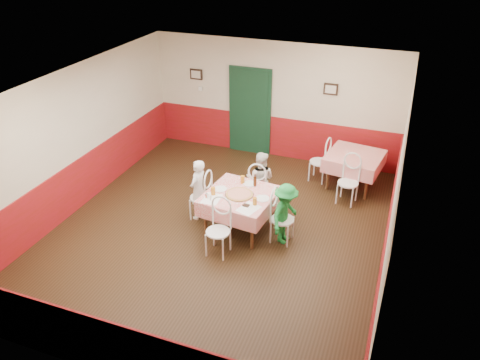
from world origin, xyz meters
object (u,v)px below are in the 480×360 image
(chair_second_a, at_px, (319,162))
(glass_c, at_px, (243,180))
(main_table, at_px, (240,211))
(chair_second_b, at_px, (348,183))
(glass_a, at_px, (213,191))
(diner_right, at_px, (285,214))
(pizza, at_px, (239,194))
(second_table, at_px, (353,170))
(chair_right, at_px, (282,220))
(chair_near, at_px, (218,232))
(diner_left, at_px, (198,190))
(chair_far, at_px, (259,188))
(diner_far, at_px, (260,180))
(chair_left, at_px, (201,198))
(wallet, at_px, (246,205))
(beer_bottle, at_px, (255,181))
(glass_b, at_px, (255,201))

(chair_second_a, relative_size, glass_c, 5.98)
(main_table, relative_size, chair_second_b, 1.36)
(glass_a, relative_size, diner_right, 0.13)
(pizza, relative_size, glass_c, 3.32)
(second_table, height_order, chair_right, chair_right)
(diner_right, bearing_deg, glass_a, 105.89)
(chair_near, bearing_deg, glass_c, 91.81)
(main_table, relative_size, second_table, 1.09)
(chair_right, height_order, diner_left, diner_left)
(chair_far, relative_size, diner_far, 0.75)
(chair_second_a, bearing_deg, diner_right, 6.46)
(diner_right, bearing_deg, chair_near, 138.99)
(chair_left, xyz_separation_m, diner_right, (1.74, -0.19, 0.13))
(main_table, distance_m, diner_right, 0.92)
(chair_near, distance_m, wallet, 0.68)
(main_table, distance_m, chair_far, 0.85)
(glass_c, xyz_separation_m, diner_right, (0.99, -0.49, -0.25))
(chair_near, xyz_separation_m, beer_bottle, (0.25, 1.22, 0.42))
(chair_second_b, distance_m, glass_b, 2.38)
(chair_left, distance_m, chair_second_a, 2.95)
(chair_far, relative_size, chair_near, 1.00)
(second_table, relative_size, glass_b, 8.15)
(diner_left, bearing_deg, chair_far, 133.06)
(beer_bottle, distance_m, wallet, 0.73)
(second_table, xyz_separation_m, diner_left, (-2.63, -2.30, 0.24))
(chair_second_b, distance_m, diner_far, 1.81)
(chair_second_b, distance_m, glass_c, 2.25)
(chair_near, bearing_deg, main_table, 85.51)
(beer_bottle, bearing_deg, diner_left, -165.42)
(chair_left, height_order, diner_far, diner_far)
(main_table, height_order, pizza, pizza)
(main_table, relative_size, diner_far, 1.01)
(diner_left, height_order, diner_far, diner_left)
(diner_right, bearing_deg, glass_b, 119.22)
(chair_second_b, bearing_deg, chair_near, -117.69)
(chair_second_a, xyz_separation_m, chair_second_b, (0.75, -0.75, 0.00))
(main_table, xyz_separation_m, glass_c, (-0.09, 0.39, 0.46))
(chair_left, xyz_separation_m, diner_left, (-0.05, 0.01, 0.17))
(wallet, bearing_deg, diner_left, 164.71)
(glass_c, distance_m, diner_far, 0.58)
(main_table, bearing_deg, second_table, 54.03)
(chair_second_a, distance_m, glass_c, 2.31)
(main_table, height_order, chair_near, chair_near)
(chair_left, xyz_separation_m, glass_a, (0.39, -0.28, 0.38))
(chair_left, height_order, diner_left, diner_left)
(chair_near, relative_size, wallet, 8.18)
(pizza, height_order, beer_bottle, beer_bottle)
(glass_a, distance_m, glass_b, 0.83)
(chair_left, distance_m, glass_b, 1.32)
(chair_far, distance_m, glass_b, 1.20)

